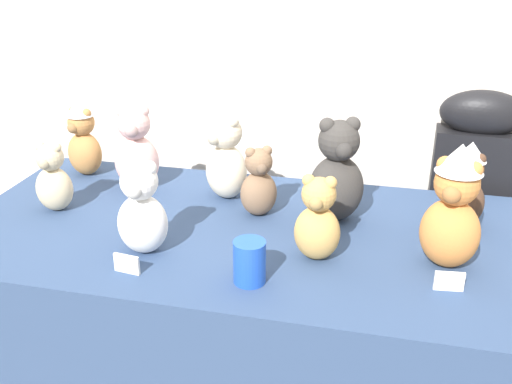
# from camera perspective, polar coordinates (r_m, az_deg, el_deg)

# --- Properties ---
(wall_back) EXTENTS (7.00, 0.08, 2.60)m
(wall_back) POSITION_cam_1_polar(r_m,az_deg,el_deg) (2.14, 4.22, 18.06)
(wall_back) COLOR silver
(wall_back) RESTS_ON ground_plane
(display_table) EXTENTS (1.75, 0.82, 0.74)m
(display_table) POSITION_cam_1_polar(r_m,az_deg,el_deg) (1.88, 0.00, -13.79)
(display_table) COLOR navy
(display_table) RESTS_ON ground_plane
(instrument_case) EXTENTS (0.28, 0.13, 1.05)m
(instrument_case) POSITION_cam_1_polar(r_m,az_deg,el_deg) (2.24, 19.74, -3.70)
(instrument_case) COLOR black
(instrument_case) RESTS_ON ground_plane
(teddy_bear_sand) EXTENTS (0.12, 0.10, 0.22)m
(teddy_bear_sand) POSITION_cam_1_polar(r_m,az_deg,el_deg) (1.86, -19.34, 1.22)
(teddy_bear_sand) COLOR #CCB78E
(teddy_bear_sand) RESTS_ON display_table
(teddy_bear_mocha) EXTENTS (0.14, 0.14, 0.22)m
(teddy_bear_mocha) POSITION_cam_1_polar(r_m,az_deg,el_deg) (1.73, 0.27, 0.82)
(teddy_bear_mocha) COLOR #7F6047
(teddy_bear_mocha) RESTS_ON display_table
(teddy_bear_snow) EXTENTS (0.15, 0.13, 0.26)m
(teddy_bear_snow) POSITION_cam_1_polar(r_m,az_deg,el_deg) (1.54, -11.19, -1.81)
(teddy_bear_snow) COLOR white
(teddy_bear_snow) RESTS_ON display_table
(teddy_bear_ginger) EXTENTS (0.18, 0.16, 0.33)m
(teddy_bear_ginger) POSITION_cam_1_polar(r_m,az_deg,el_deg) (1.51, 18.82, -1.55)
(teddy_bear_ginger) COLOR #D17F3D
(teddy_bear_ginger) RESTS_ON display_table
(teddy_bear_cocoa) EXTENTS (0.14, 0.13, 0.26)m
(teddy_bear_cocoa) POSITION_cam_1_polar(r_m,az_deg,el_deg) (1.76, 19.95, 0.62)
(teddy_bear_cocoa) COLOR #4C3323
(teddy_bear_cocoa) RESTS_ON display_table
(teddy_bear_blush) EXTENTS (0.17, 0.16, 0.28)m
(teddy_bear_blush) POSITION_cam_1_polar(r_m,az_deg,el_deg) (1.95, -11.73, 4.08)
(teddy_bear_blush) COLOR beige
(teddy_bear_blush) RESTS_ON display_table
(teddy_bear_charcoal) EXTENTS (0.20, 0.19, 0.32)m
(teddy_bear_charcoal) POSITION_cam_1_polar(r_m,az_deg,el_deg) (1.70, 7.98, 1.82)
(teddy_bear_charcoal) COLOR #383533
(teddy_bear_charcoal) RESTS_ON display_table
(teddy_bear_caramel) EXTENTS (0.15, 0.14, 0.27)m
(teddy_bear_caramel) POSITION_cam_1_polar(r_m,az_deg,el_deg) (2.11, -16.65, 5.11)
(teddy_bear_caramel) COLOR #B27A42
(teddy_bear_caramel) RESTS_ON display_table
(teddy_bear_cream) EXTENTS (0.19, 0.18, 0.28)m
(teddy_bear_cream) POSITION_cam_1_polar(r_m,az_deg,el_deg) (1.84, -2.99, 3.25)
(teddy_bear_cream) COLOR beige
(teddy_bear_cream) RESTS_ON display_table
(teddy_bear_honey) EXTENTS (0.12, 0.11, 0.23)m
(teddy_bear_honey) POSITION_cam_1_polar(r_m,az_deg,el_deg) (1.49, 6.07, -2.83)
(teddy_bear_honey) COLOR tan
(teddy_bear_honey) RESTS_ON display_table
(party_cup_blue) EXTENTS (0.08, 0.08, 0.11)m
(party_cup_blue) POSITION_cam_1_polar(r_m,az_deg,el_deg) (1.41, -0.64, -6.87)
(party_cup_blue) COLOR blue
(party_cup_blue) RESTS_ON display_table
(name_card_front_left) EXTENTS (0.07, 0.02, 0.05)m
(name_card_front_left) POSITION_cam_1_polar(r_m,az_deg,el_deg) (1.50, -12.60, -6.92)
(name_card_front_left) COLOR white
(name_card_front_left) RESTS_ON display_table
(name_card_front_middle) EXTENTS (0.07, 0.02, 0.05)m
(name_card_front_middle) POSITION_cam_1_polar(r_m,az_deg,el_deg) (1.47, 18.46, -8.32)
(name_card_front_middle) COLOR white
(name_card_front_middle) RESTS_ON display_table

